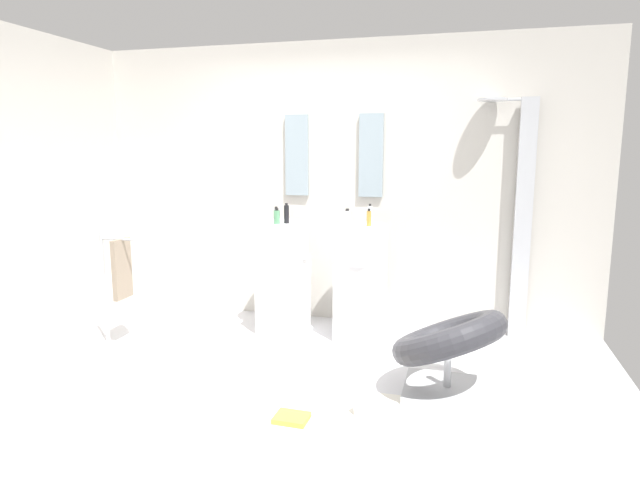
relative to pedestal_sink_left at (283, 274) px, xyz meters
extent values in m
cube|color=silver|center=(0.35, -1.15, -0.54)|extent=(4.80, 3.60, 0.04)
cube|color=beige|center=(0.35, 0.50, 0.78)|extent=(4.80, 0.10, 2.60)
cube|color=white|center=(0.00, 0.00, -0.18)|extent=(0.40, 0.40, 0.67)
cylinder|color=white|center=(0.00, 0.00, 0.31)|extent=(0.45, 0.45, 0.32)
cylinder|color=#B7BABF|center=(0.00, 0.12, 0.52)|extent=(0.02, 0.02, 0.10)
cube|color=white|center=(0.71, 0.00, -0.18)|extent=(0.40, 0.40, 0.67)
cylinder|color=white|center=(0.71, 0.00, 0.31)|extent=(0.45, 0.45, 0.32)
cylinder|color=#B7BABF|center=(0.71, 0.12, 0.52)|extent=(0.02, 0.02, 0.10)
cube|color=#8C9EA8|center=(0.00, 0.43, 1.05)|extent=(0.22, 0.03, 0.75)
cube|color=#8C9EA8|center=(0.71, 0.43, 1.05)|extent=(0.22, 0.03, 0.75)
cube|color=#B7BABF|center=(2.03, 0.38, 0.50)|extent=(0.14, 0.08, 2.05)
cylinder|color=#B7BABF|center=(1.88, 0.36, 1.51)|extent=(0.30, 0.02, 0.02)
cylinder|color=#B7BABF|center=(1.73, 0.33, 1.51)|extent=(0.24, 0.24, 0.02)
cube|color=#B7BABF|center=(1.48, -0.97, -0.49)|extent=(0.56, 0.50, 0.06)
cylinder|color=#B7BABF|center=(1.48, -0.97, -0.32)|extent=(0.05, 0.05, 0.34)
torus|color=#333338|center=(1.48, -0.97, -0.12)|extent=(1.05, 1.05, 0.49)
cylinder|color=#B7BABF|center=(-1.35, -0.70, -0.05)|extent=(0.03, 0.03, 0.95)
cylinder|color=#B7BABF|center=(-1.17, -0.70, 0.38)|extent=(0.36, 0.02, 0.02)
cube|color=gray|center=(-1.17, -0.70, 0.13)|extent=(0.04, 0.22, 0.50)
cube|color=white|center=(0.76, -1.46, -0.52)|extent=(0.96, 0.75, 0.01)
cube|color=gold|center=(0.59, -1.60, -0.50)|extent=(0.21, 0.17, 0.03)
cylinder|color=white|center=(0.98, -1.42, -0.46)|extent=(0.09, 0.09, 0.10)
cylinder|color=#99999E|center=(-0.02, -0.11, 0.53)|extent=(0.04, 0.04, 0.12)
cylinder|color=black|center=(-0.02, -0.11, 0.61)|extent=(0.02, 0.02, 0.02)
cylinder|color=silver|center=(0.76, 0.11, 0.55)|extent=(0.04, 0.04, 0.15)
cylinder|color=black|center=(0.76, 0.11, 0.63)|extent=(0.02, 0.02, 0.02)
cylinder|color=black|center=(0.07, -0.10, 0.55)|extent=(0.04, 0.04, 0.15)
cylinder|color=black|center=(0.07, -0.10, 0.64)|extent=(0.02, 0.02, 0.02)
cylinder|color=#C68C38|center=(0.78, -0.08, 0.54)|extent=(0.04, 0.04, 0.13)
cylinder|color=black|center=(0.78, -0.08, 0.61)|extent=(0.02, 0.02, 0.02)
cylinder|color=#59996B|center=(0.00, -0.16, 0.53)|extent=(0.05, 0.05, 0.12)
cylinder|color=black|center=(0.00, -0.16, 0.60)|extent=(0.03, 0.03, 0.02)
cylinder|color=white|center=(0.57, 0.04, 0.53)|extent=(0.06, 0.06, 0.11)
cylinder|color=black|center=(0.57, 0.04, 0.59)|extent=(0.03, 0.03, 0.02)
camera|label=1|loc=(1.55, -4.48, 1.11)|focal=30.36mm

